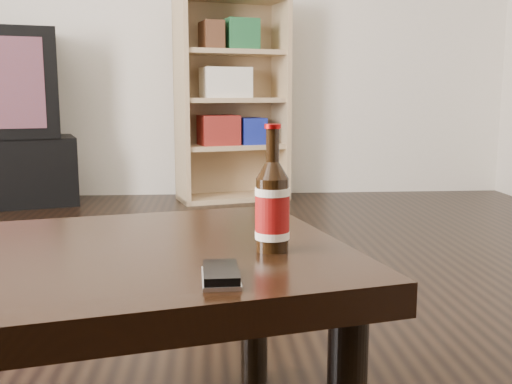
{
  "coord_description": "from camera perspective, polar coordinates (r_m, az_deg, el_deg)",
  "views": [
    {
      "loc": [
        0.36,
        -1.31,
        0.72
      ],
      "look_at": [
        0.44,
        -0.24,
        0.54
      ],
      "focal_mm": 42.0,
      "sensor_mm": 36.0,
      "label": 1
    }
  ],
  "objects": [
    {
      "name": "wall_back",
      "position": [
        4.38,
        -9.46,
        17.48
      ],
      "size": [
        5.0,
        0.02,
        2.7
      ],
      "primitive_type": "cube",
      "color": "beige",
      "rests_on": "ground"
    },
    {
      "name": "bookshelf",
      "position": [
        4.1,
        -2.52,
        9.13
      ],
      "size": [
        0.79,
        0.52,
        1.36
      ],
      "rotation": [
        0.0,
        0.0,
        0.27
      ],
      "color": "tan",
      "rests_on": "floor"
    },
    {
      "name": "coffee_table",
      "position": [
        1.16,
        -20.57,
        -8.53
      ],
      "size": [
        1.28,
        0.92,
        0.43
      ],
      "rotation": [
        0.0,
        0.0,
        0.23
      ],
      "color": "black",
      "rests_on": "floor"
    },
    {
      "name": "beer_bottle",
      "position": [
        1.1,
        1.56,
        -1.43
      ],
      "size": [
        0.07,
        0.07,
        0.23
      ],
      "rotation": [
        0.0,
        0.0,
        -0.14
      ],
      "color": "black",
      "rests_on": "coffee_table"
    },
    {
      "name": "phone",
      "position": [
        0.94,
        -3.37,
        -7.87
      ],
      "size": [
        0.06,
        0.11,
        0.02
      ],
      "rotation": [
        0.0,
        0.0,
        0.03
      ],
      "color": "silver",
      "rests_on": "coffee_table"
    }
  ]
}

